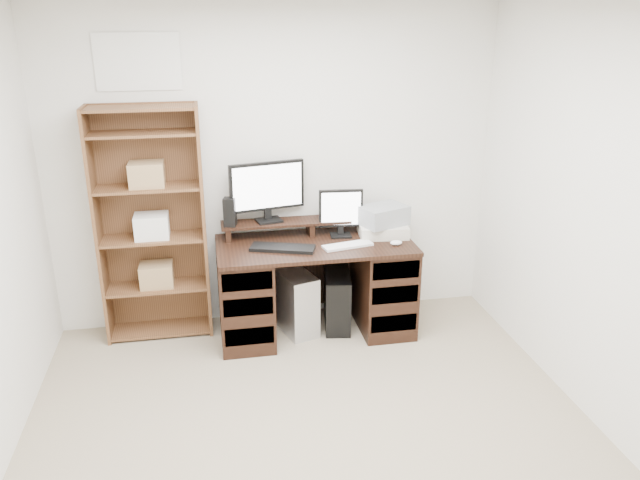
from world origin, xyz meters
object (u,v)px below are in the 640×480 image
object	(u,v)px
monitor_wide	(267,188)
tower_black	(337,300)
tower_silver	(294,300)
printer	(383,230)
bookshelf	(152,223)
monitor_small	(341,211)
desk	(315,286)

from	to	relation	value
monitor_wide	tower_black	size ratio (longest dim) A/B	1.22
tower_silver	tower_black	xyz separation A→B (m)	(0.35, -0.01, -0.02)
printer	tower_silver	xyz separation A→B (m)	(-0.72, -0.00, -0.55)
bookshelf	monitor_small	bearing A→B (deg)	-3.67
desk	tower_silver	xyz separation A→B (m)	(-0.16, 0.06, -0.14)
bookshelf	tower_black	bearing A→B (deg)	-6.80
printer	tower_black	bearing A→B (deg)	-171.24
printer	tower_black	xyz separation A→B (m)	(-0.37, -0.02, -0.57)
printer	tower_silver	bearing A→B (deg)	-173.90
printer	tower_silver	world-z (taller)	printer
monitor_wide	printer	xyz separation A→B (m)	(0.89, -0.17, -0.34)
monitor_small	tower_black	xyz separation A→B (m)	(-0.04, -0.07, -0.73)
monitor_wide	tower_black	bearing A→B (deg)	-32.10
desk	tower_silver	world-z (taller)	desk
tower_black	bookshelf	size ratio (longest dim) A/B	0.27
monitor_wide	tower_silver	size ratio (longest dim) A/B	1.18
desk	bookshelf	distance (m)	1.34
desk	bookshelf	world-z (taller)	bookshelf
bookshelf	printer	bearing A→B (deg)	-4.77
monitor_small	bookshelf	world-z (taller)	bookshelf
desk	tower_silver	bearing A→B (deg)	159.67
desk	monitor_small	distance (m)	0.62
tower_silver	bookshelf	bearing A→B (deg)	154.55
tower_black	bookshelf	xyz separation A→B (m)	(-1.40, 0.17, 0.69)
printer	monitor_wide	bearing A→B (deg)	174.64
printer	monitor_small	bearing A→B (deg)	176.19
printer	tower_black	world-z (taller)	printer
bookshelf	tower_silver	bearing A→B (deg)	-8.25
bookshelf	desk	bearing A→B (deg)	-9.95
printer	tower_silver	size ratio (longest dim) A/B	0.75
tower_silver	bookshelf	xyz separation A→B (m)	(-1.05, 0.15, 0.67)
tower_silver	monitor_wide	bearing A→B (deg)	115.87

